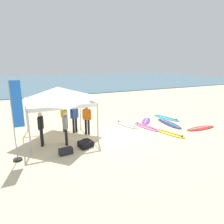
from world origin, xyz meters
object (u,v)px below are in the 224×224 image
person_black (41,127)px  person_yellow (64,115)px  surfboard_yellow (170,133)px  surfboard_pink (146,127)px  person_grey (66,126)px  surfboard_cyan (166,118)px  gear_bag_near_tent (66,151)px  surfboard_white (127,125)px  person_blue (74,116)px  surfboard_red (201,128)px  gear_bag_by_pole (83,145)px  gear_bag_on_sand (88,143)px  person_orange (87,118)px  surfboard_navy (169,123)px  canopy_tent (58,94)px  surfboard_purple (146,121)px  banner_flag (17,124)px

person_black → person_yellow: 2.22m
surfboard_yellow → surfboard_pink: 1.66m
person_black → person_grey: (1.11, -0.38, 0.00)m
surfboard_cyan → gear_bag_near_tent: bearing=-160.5°
surfboard_white → person_blue: bearing=178.7°
surfboard_red → gear_bag_by_pole: gear_bag_by_pole is taller
surfboard_cyan → surfboard_red: same height
person_grey → gear_bag_on_sand: bearing=-30.5°
gear_bag_on_sand → gear_bag_near_tent: bearing=-157.9°
person_yellow → person_orange: same height
surfboard_white → person_grey: person_grey is taller
surfboard_yellow → gear_bag_near_tent: bearing=-179.3°
person_yellow → gear_bag_by_pole: 2.90m
surfboard_navy → canopy_tent: bearing=173.7°
surfboard_pink → gear_bag_by_pole: gear_bag_by_pole is taller
surfboard_white → surfboard_red: size_ratio=0.96×
surfboard_white → surfboard_pink: 1.28m
surfboard_navy → person_blue: person_blue is taller
surfboard_purple → surfboard_red: bearing=-49.9°
surfboard_red → surfboard_purple: (-2.25, 2.67, 0.00)m
person_yellow → gear_bag_on_sand: 2.80m
person_blue → person_grey: same height
surfboard_purple → gear_bag_by_pole: (-5.22, -2.38, 0.10)m
person_orange → canopy_tent: bearing=165.5°
person_yellow → gear_bag_near_tent: size_ratio=2.85×
surfboard_cyan → person_grey: (-7.65, -1.76, 0.95)m
surfboard_pink → gear_bag_on_sand: size_ratio=3.59×
surfboard_white → banner_flag: bearing=-160.3°
surfboard_yellow → gear_bag_near_tent: 5.99m
surfboard_white → person_orange: bearing=-169.8°
surfboard_pink → gear_bag_by_pole: size_ratio=3.59×
gear_bag_near_tent → gear_bag_by_pole: 0.95m
person_black → person_yellow: bearing=49.0°
surfboard_purple → person_blue: bearing=-178.8°
canopy_tent → person_orange: 2.05m
surfboard_navy → person_blue: size_ratio=1.42×
surfboard_navy → surfboard_purple: (-1.09, 1.09, 0.00)m
surfboard_yellow → banner_flag: size_ratio=0.57×
surfboard_navy → gear_bag_near_tent: size_ratio=4.04×
surfboard_red → gear_bag_on_sand: bearing=176.5°
surfboard_pink → person_blue: size_ratio=1.26×
surfboard_cyan → person_blue: 6.88m
surfboard_pink → person_black: size_ratio=1.26×
gear_bag_by_pole → surfboard_pink: bearing=16.0°
surfboard_navy → surfboard_white: 2.84m
surfboard_white → banner_flag: 6.94m
surfboard_yellow → banner_flag: banner_flag is taller
surfboard_white → surfboard_cyan: bearing=4.5°
gear_bag_by_pole → banner_flag: bearing=-178.2°
person_orange → surfboard_purple: bearing=9.0°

